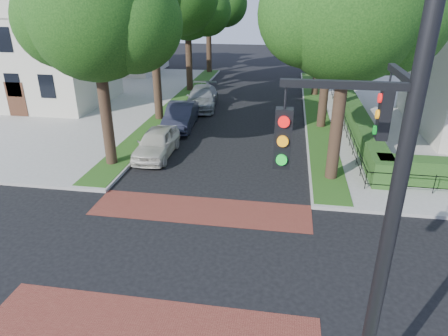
{
  "coord_description": "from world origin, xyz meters",
  "views": [
    {
      "loc": [
        3.23,
        -10.76,
        8.22
      ],
      "look_at": [
        0.84,
        4.02,
        1.6
      ],
      "focal_mm": 32.0,
      "sensor_mm": 36.0,
      "label": 1
    }
  ],
  "objects": [
    {
      "name": "parked_car_rear",
      "position": [
        -3.26,
        18.78,
        0.79
      ],
      "size": [
        2.82,
        5.69,
        1.59
      ],
      "primitive_type": "imported",
      "rotation": [
        0.0,
        0.0,
        0.11
      ],
      "color": "gray",
      "rests_on": "ground"
    },
    {
      "name": "parked_car_front",
      "position": [
        -3.6,
        8.65,
        0.75
      ],
      "size": [
        1.87,
        4.47,
        1.51
      ],
      "primitive_type": "imported",
      "rotation": [
        0.0,
        0.0,
        0.02
      ],
      "color": "beige",
      "rests_on": "ground"
    },
    {
      "name": "ground",
      "position": [
        0.0,
        0.0,
        0.0
      ],
      "size": [
        120.0,
        120.0,
        0.0
      ],
      "primitive_type": "plane",
      "color": "black",
      "rests_on": "ground"
    },
    {
      "name": "sidewalk_nw",
      "position": [
        -19.5,
        19.0,
        0.07
      ],
      "size": [
        30.0,
        30.0,
        0.15
      ],
      "primitive_type": "cube",
      "color": "gray",
      "rests_on": "ground"
    },
    {
      "name": "tree_right_far",
      "position": [
        5.6,
        24.22,
        6.91
      ],
      "size": [
        7.25,
        6.23,
        9.74
      ],
      "color": "black",
      "rests_on": "sidewalk_ne"
    },
    {
      "name": "hedge_main_road",
      "position": [
        7.7,
        15.0,
        0.75
      ],
      "size": [
        1.0,
        18.0,
        1.2
      ],
      "primitive_type": "cube",
      "color": "#1D4116",
      "rests_on": "sidewalk_ne"
    },
    {
      "name": "house_left_near",
      "position": [
        -15.49,
        17.99,
        5.04
      ],
      "size": [
        10.0,
        9.0,
        10.14
      ],
      "color": "beige",
      "rests_on": "sidewalk_nw"
    },
    {
      "name": "house_left_far",
      "position": [
        -15.49,
        31.99,
        5.04
      ],
      "size": [
        10.0,
        9.0,
        10.14
      ],
      "color": "beige",
      "rests_on": "sidewalk_nw"
    },
    {
      "name": "tree_right_back",
      "position": [
        5.6,
        33.23,
        7.27
      ],
      "size": [
        7.5,
        6.45,
        10.2
      ],
      "color": "black",
      "rests_on": "sidewalk_ne"
    },
    {
      "name": "fence_main_road",
      "position": [
        6.9,
        15.0,
        0.6
      ],
      "size": [
        0.06,
        18.0,
        0.9
      ],
      "primitive_type": null,
      "color": "black",
      "rests_on": "sidewalk_ne"
    },
    {
      "name": "tree_left_far",
      "position": [
        -5.4,
        24.22,
        7.12
      ],
      "size": [
        7.0,
        6.02,
        9.86
      ],
      "color": "black",
      "rests_on": "sidewalk_nw"
    },
    {
      "name": "tree_left_back",
      "position": [
        -5.4,
        33.24,
        7.41
      ],
      "size": [
        7.75,
        6.66,
        10.44
      ],
      "color": "black",
      "rests_on": "sidewalk_nw"
    },
    {
      "name": "grass_strip_nw",
      "position": [
        -5.4,
        19.1,
        0.16
      ],
      "size": [
        1.6,
        29.8,
        0.02
      ],
      "primitive_type": "cube",
      "color": "#214614",
      "rests_on": "sidewalk_nw"
    },
    {
      "name": "crosswalk_far",
      "position": [
        0.0,
        3.2,
        0.01
      ],
      "size": [
        9.0,
        2.2,
        0.01
      ],
      "primitive_type": "cube",
      "color": "maroon",
      "rests_on": "ground"
    },
    {
      "name": "tree_right_near",
      "position": [
        5.6,
        7.24,
        7.63
      ],
      "size": [
        7.75,
        6.67,
        10.66
      ],
      "color": "black",
      "rests_on": "sidewalk_ne"
    },
    {
      "name": "grass_strip_ne",
      "position": [
        5.4,
        19.1,
        0.16
      ],
      "size": [
        1.6,
        29.8,
        0.02
      ],
      "primitive_type": "cube",
      "color": "#214614",
      "rests_on": "sidewalk_ne"
    },
    {
      "name": "tree_left_near",
      "position": [
        -5.4,
        7.23,
        7.27
      ],
      "size": [
        7.5,
        6.45,
        10.2
      ],
      "color": "black",
      "rests_on": "sidewalk_nw"
    },
    {
      "name": "traffic_signal",
      "position": [
        4.89,
        -4.41,
        4.71
      ],
      "size": [
        2.17,
        2.0,
        8.0
      ],
      "color": "black",
      "rests_on": "sidewalk_se"
    },
    {
      "name": "crosswalk_near",
      "position": [
        0.0,
        -3.2,
        0.01
      ],
      "size": [
        9.0,
        2.2,
        0.01
      ],
      "primitive_type": "cube",
      "color": "maroon",
      "rests_on": "ground"
    },
    {
      "name": "parked_car_middle",
      "position": [
        -3.6,
        13.69,
        0.8
      ],
      "size": [
        2.07,
        4.97,
        1.6
      ],
      "primitive_type": "imported",
      "rotation": [
        0.0,
        0.0,
        0.08
      ],
      "color": "#1F212E",
      "rests_on": "ground"
    }
  ]
}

